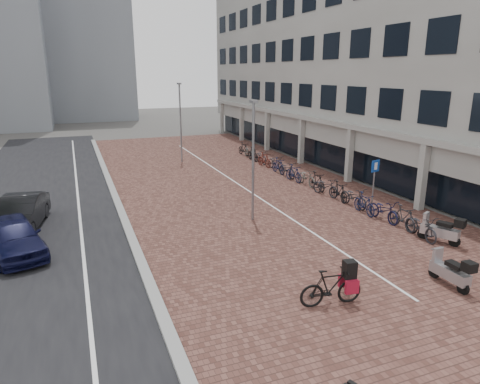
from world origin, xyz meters
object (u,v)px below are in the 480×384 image
Objects in this scene: car_dark at (21,213)px; scooter_back at (450,270)px; scooter_front at (440,229)px; car_navy at (14,236)px; parking_sign at (374,178)px; hero_bike at (331,287)px.

scooter_back is (13.21, -10.78, -0.16)m from car_dark.
scooter_back is at bearing -156.07° from scooter_front.
scooter_front is at bearing -33.73° from car_navy.
scooter_back is 7.29m from parking_sign.
car_navy is 16.49m from scooter_front.
car_navy is 2.59× the size of scooter_back.
parking_sign is (15.49, -3.98, 1.09)m from car_dark.
car_dark is at bearing 48.83° from hero_bike.
scooter_front is at bearing -102.92° from parking_sign.
scooter_front is 4.13m from parking_sign.
hero_bike reaches higher than scooter_back.
car_navy reaches higher than scooter_back.
hero_bike is 0.74× the size of parking_sign.
car_dark is at bearing 149.26° from parking_sign.
scooter_back is at bearing -124.90° from parking_sign.
hero_bike is at bearing -151.54° from parking_sign.
scooter_front is 3.82m from scooter_back.
car_dark is 13.77m from hero_bike.
scooter_back is at bearing -29.99° from car_dark.
parking_sign is at bearing -37.31° from hero_bike.
car_dark is 1.65× the size of parking_sign.
hero_bike is (9.02, -7.46, -0.12)m from car_navy.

